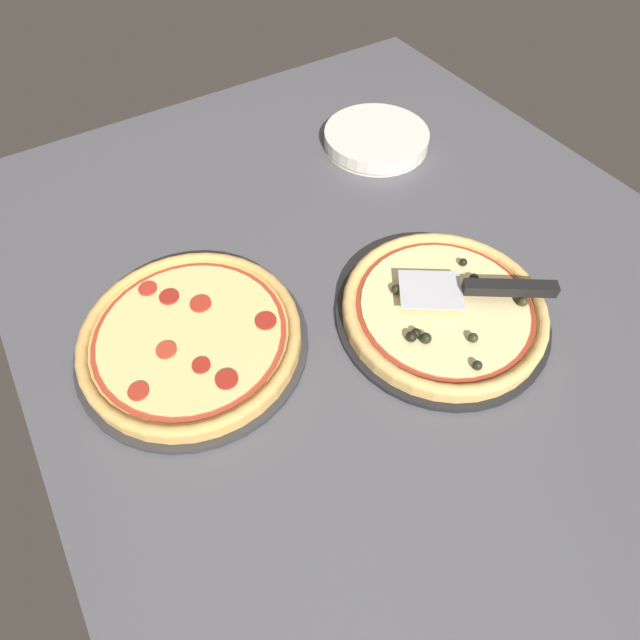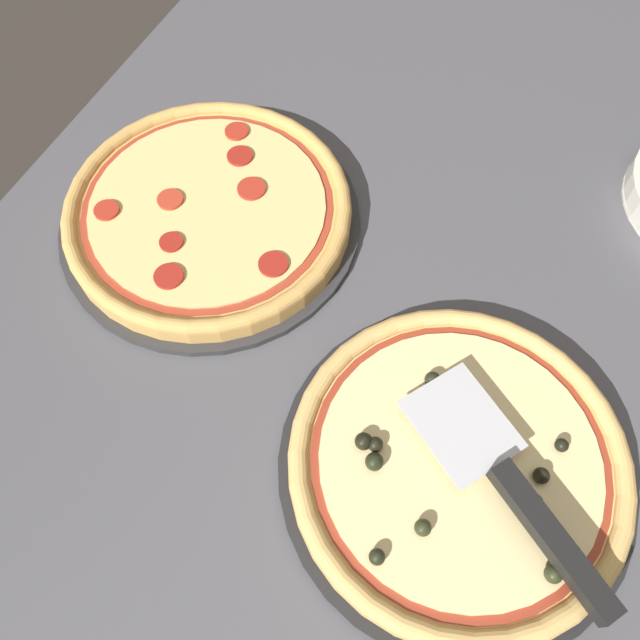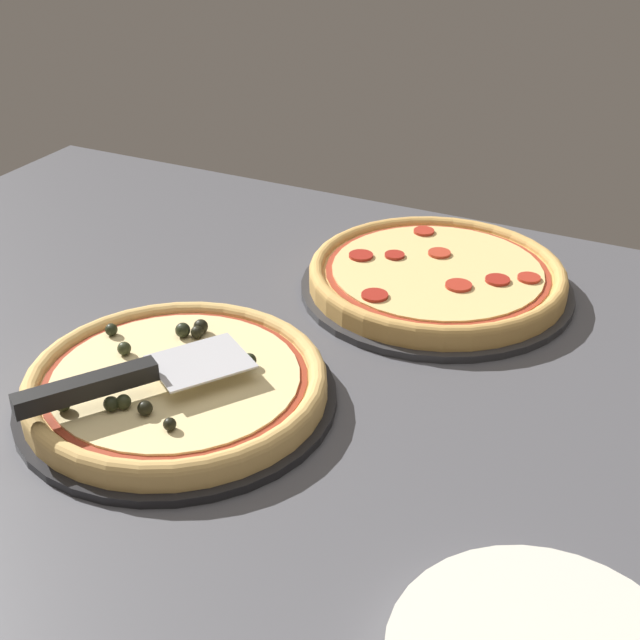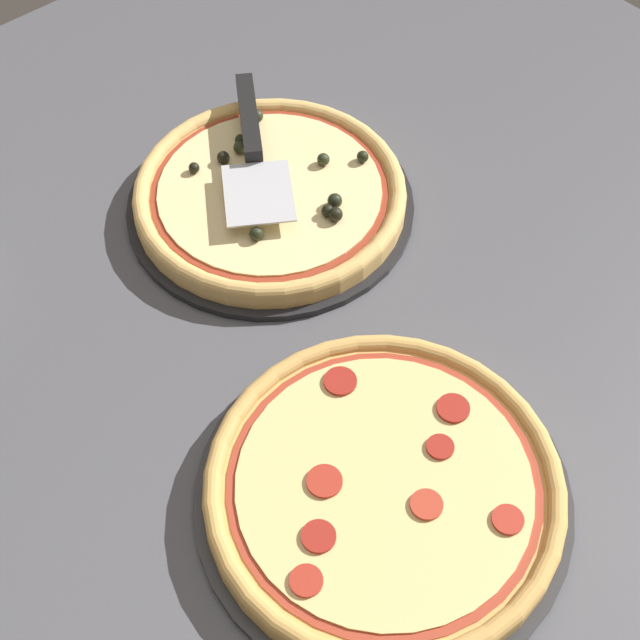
{
  "view_description": "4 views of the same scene",
  "coord_description": "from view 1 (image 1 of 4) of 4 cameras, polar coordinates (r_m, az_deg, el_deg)",
  "views": [
    {
      "loc": [
        -40.76,
        40.41,
        67.51
      ],
      "look_at": [
        -0.06,
        14.89,
        3.0
      ],
      "focal_mm": 28.0,
      "sensor_mm": 36.0,
      "label": 1
    },
    {
      "loc": [
        -29.71,
        1.28,
        62.9
      ],
      "look_at": [
        -0.06,
        14.89,
        3.0
      ],
      "focal_mm": 35.0,
      "sensor_mm": 36.0,
      "label": 2
    },
    {
      "loc": [
        42.31,
        -70.56,
        57.6
      ],
      "look_at": [
        -0.06,
        14.89,
        3.0
      ],
      "focal_mm": 50.0,
      "sensor_mm": 36.0,
      "label": 3
    },
    {
      "loc": [
        38.4,
        58.39,
        81.26
      ],
      "look_at": [
        -0.06,
        14.89,
        3.0
      ],
      "focal_mm": 50.0,
      "sensor_mm": 36.0,
      "label": 4
    }
  ],
  "objects": [
    {
      "name": "ground_plane",
      "position": [
        0.9,
        8.04,
        2.24
      ],
      "size": [
        155.66,
        120.33,
        3.6
      ],
      "primitive_type": "cube",
      "color": "#4C4C51"
    },
    {
      "name": "pizza_front",
      "position": [
        0.85,
        13.97,
        1.37
      ],
      "size": [
        33.66,
        33.66,
        4.21
      ],
      "color": "#DBAD60",
      "rests_on": "pizza_pan_front"
    },
    {
      "name": "pizza_pan_back",
      "position": [
        0.83,
        -14.25,
        -2.6
      ],
      "size": [
        37.27,
        37.27,
        1.0
      ],
      "primitive_type": "cylinder",
      "color": "#2D2D30",
      "rests_on": "ground_plane"
    },
    {
      "name": "pizza_back",
      "position": [
        0.82,
        -14.54,
        -1.76
      ],
      "size": [
        35.04,
        35.04,
        3.08
      ],
      "color": "tan",
      "rests_on": "pizza_pan_back"
    },
    {
      "name": "pizza_pan_front",
      "position": [
        0.87,
        13.69,
        0.53
      ],
      "size": [
        35.81,
        35.81,
        1.0
      ],
      "primitive_type": "cylinder",
      "color": "black",
      "rests_on": "ground_plane"
    },
    {
      "name": "plate_stack",
      "position": [
        1.2,
        6.43,
        19.92
      ],
      "size": [
        23.52,
        23.52,
        3.5
      ],
      "color": "silver",
      "rests_on": "ground_plane"
    },
    {
      "name": "serving_spatula",
      "position": [
        0.85,
        19.0,
        3.44
      ],
      "size": [
        18.34,
        23.77,
        2.0
      ],
      "color": "#B7B7BC",
      "rests_on": "pizza_front"
    }
  ]
}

